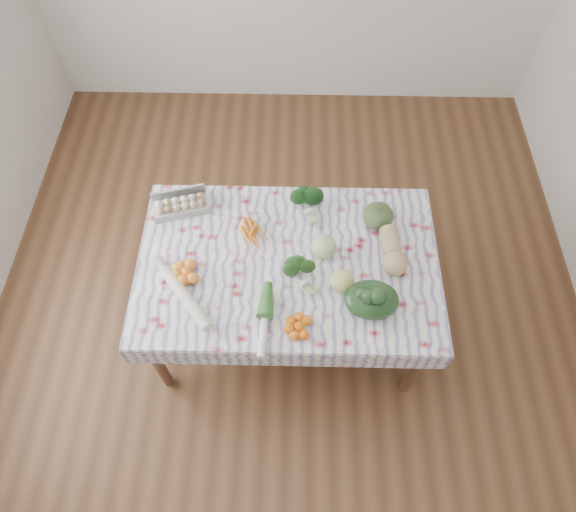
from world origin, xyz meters
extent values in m
plane|color=#50311B|center=(0.00, 0.00, 0.00)|extent=(4.50, 4.50, 0.00)
cube|color=brown|center=(0.00, 0.00, 0.73)|extent=(1.60, 1.00, 0.04)
cylinder|color=brown|center=(-0.74, -0.44, 0.35)|extent=(0.06, 0.06, 0.71)
cylinder|color=brown|center=(0.74, -0.44, 0.35)|extent=(0.06, 0.06, 0.71)
cylinder|color=brown|center=(-0.74, 0.44, 0.35)|extent=(0.06, 0.06, 0.71)
cylinder|color=brown|center=(0.74, 0.44, 0.35)|extent=(0.06, 0.06, 0.71)
cube|color=white|center=(0.00, 0.00, 0.76)|extent=(1.66, 1.06, 0.01)
cube|color=#A7A7A2|center=(-0.63, 0.33, 0.80)|extent=(0.34, 0.21, 0.08)
cube|color=orange|center=(-0.21, 0.16, 0.78)|extent=(0.22, 0.21, 0.04)
ellipsoid|color=#133B13|center=(0.10, 0.36, 0.84)|extent=(0.21, 0.20, 0.15)
ellipsoid|color=#3F592D|center=(0.51, 0.28, 0.82)|extent=(0.23, 0.23, 0.12)
sphere|color=#BCD289|center=(0.19, 0.06, 0.83)|extent=(0.16, 0.16, 0.14)
ellipsoid|color=tan|center=(0.57, 0.04, 0.83)|extent=(0.15, 0.30, 0.13)
cube|color=orange|center=(-0.54, -0.10, 0.80)|extent=(0.26, 0.26, 0.07)
ellipsoid|color=#204A17|center=(0.06, -0.12, 0.82)|extent=(0.21, 0.21, 0.11)
cube|color=orange|center=(0.06, -0.40, 0.79)|extent=(0.21, 0.21, 0.05)
sphere|color=#CCCF6D|center=(0.29, -0.15, 0.82)|extent=(0.15, 0.15, 0.12)
ellipsoid|color=black|center=(0.43, -0.26, 0.82)|extent=(0.35, 0.32, 0.12)
cylinder|color=silver|center=(-0.53, -0.25, 0.79)|extent=(0.33, 0.39, 0.06)
cylinder|color=white|center=(-0.11, -0.37, 0.78)|extent=(0.07, 0.40, 0.04)
camera|label=1|loc=(0.03, -1.47, 3.16)|focal=32.00mm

